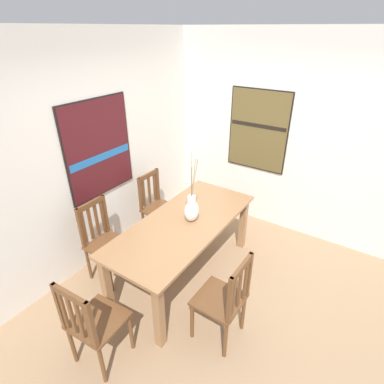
% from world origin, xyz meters
% --- Properties ---
extents(ground_plane, '(6.40, 6.40, 0.03)m').
position_xyz_m(ground_plane, '(0.00, 0.00, -0.01)').
color(ground_plane, '#8E7051').
extents(wall_back, '(6.40, 0.12, 2.70)m').
position_xyz_m(wall_back, '(0.00, 1.86, 1.35)').
color(wall_back, silver).
rests_on(wall_back, ground_plane).
extents(wall_side, '(0.12, 6.40, 2.70)m').
position_xyz_m(wall_side, '(1.86, 0.00, 1.35)').
color(wall_side, silver).
rests_on(wall_side, ground_plane).
extents(dining_table, '(1.93, 0.84, 0.77)m').
position_xyz_m(dining_table, '(0.14, 0.67, 0.66)').
color(dining_table, '#8E6642').
rests_on(dining_table, ground_plane).
extents(centerpiece_vase, '(0.28, 0.19, 0.75)m').
position_xyz_m(centerpiece_vase, '(0.21, 0.61, 0.93)').
color(centerpiece_vase, silver).
rests_on(centerpiece_vase, dining_table).
extents(chair_0, '(0.42, 0.42, 0.96)m').
position_xyz_m(chair_0, '(0.59, 1.43, 0.49)').
color(chair_0, brown).
rests_on(chair_0, ground_plane).
extents(chair_1, '(0.43, 0.43, 0.97)m').
position_xyz_m(chair_1, '(-0.35, -0.12, 0.50)').
color(chair_1, brown).
rests_on(chair_1, ground_plane).
extents(chair_2, '(0.42, 0.42, 0.98)m').
position_xyz_m(chair_2, '(-0.36, 1.45, 0.50)').
color(chair_2, brown).
rests_on(chair_2, ground_plane).
extents(chair_3, '(0.44, 0.44, 0.96)m').
position_xyz_m(chair_3, '(-1.18, 0.69, 0.50)').
color(chair_3, brown).
rests_on(chair_3, ground_plane).
extents(painting_on_back_wall, '(0.94, 0.05, 1.14)m').
position_xyz_m(painting_on_back_wall, '(0.04, 1.79, 1.43)').
color(painting_on_back_wall, black).
extents(painting_on_side_wall, '(0.05, 0.85, 1.13)m').
position_xyz_m(painting_on_side_wall, '(1.79, 0.55, 1.41)').
color(painting_on_side_wall, black).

